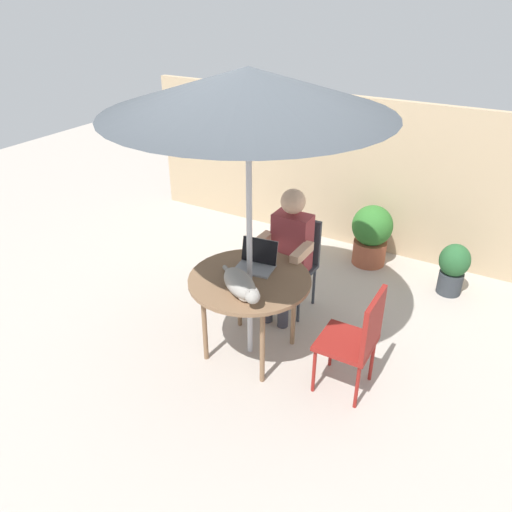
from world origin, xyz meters
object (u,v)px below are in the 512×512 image
object	(u,v)px
cat	(241,285)
potted_plant_by_chair	(371,234)
patio_umbrella	(248,91)
chair_occupied	(295,257)
laptop	(257,259)
patio_table	(250,285)
person_seated	(288,248)
chair_empty	(358,336)
potted_plant_near_fence	(453,267)

from	to	relation	value
cat	potted_plant_by_chair	xyz separation A→B (m)	(0.31, 2.20, -0.45)
patio_umbrella	potted_plant_by_chair	bearing A→B (deg)	79.21
chair_occupied	cat	size ratio (longest dim) A/B	1.62
patio_umbrella	chair_occupied	xyz separation A→B (m)	(0.00, 0.84, -1.64)
laptop	cat	xyz separation A→B (m)	(0.11, -0.43, 0.02)
patio_table	person_seated	world-z (taller)	person_seated
patio_umbrella	person_seated	distance (m)	1.62
patio_table	cat	world-z (taller)	cat
chair_empty	person_seated	size ratio (longest dim) A/B	0.72
chair_empty	laptop	bearing A→B (deg)	168.68
patio_table	chair_occupied	distance (m)	0.85
patio_umbrella	chair_empty	size ratio (longest dim) A/B	2.62
chair_occupied	laptop	bearing A→B (deg)	-93.79
person_seated	cat	xyz separation A→B (m)	(0.06, -0.91, 0.13)
chair_empty	cat	world-z (taller)	cat
person_seated	chair_occupied	bearing A→B (deg)	90.00
patio_table	chair_empty	distance (m)	0.93
person_seated	potted_plant_by_chair	bearing A→B (deg)	73.78
chair_empty	potted_plant_near_fence	xyz separation A→B (m)	(0.36, 1.79, -0.22)
patio_table	person_seated	xyz separation A→B (m)	(0.00, 0.68, 0.02)
chair_occupied	potted_plant_by_chair	bearing A→B (deg)	71.67
chair_empty	cat	bearing A→B (deg)	-164.59
patio_table	potted_plant_by_chair	bearing A→B (deg)	79.21
person_seated	potted_plant_near_fence	distance (m)	1.74
laptop	potted_plant_near_fence	bearing A→B (deg)	50.37
chair_occupied	potted_plant_near_fence	bearing A→B (deg)	36.69
patio_umbrella	cat	distance (m)	1.36
cat	potted_plant_near_fence	size ratio (longest dim) A/B	1.01
cat	potted_plant_near_fence	world-z (taller)	cat
patio_table	cat	distance (m)	0.28
laptop	cat	world-z (taller)	laptop
chair_occupied	potted_plant_by_chair	distance (m)	1.20
chair_empty	potted_plant_near_fence	world-z (taller)	chair_empty
chair_occupied	cat	xyz separation A→B (m)	(0.06, -1.07, 0.30)
laptop	cat	bearing A→B (deg)	-76.02
potted_plant_near_fence	potted_plant_by_chair	xyz separation A→B (m)	(-0.90, 0.18, 0.07)
patio_umbrella	potted_plant_by_chair	xyz separation A→B (m)	(0.37, 1.97, -1.79)
chair_empty	person_seated	world-z (taller)	person_seated
person_seated	cat	size ratio (longest dim) A/B	2.25
patio_table	laptop	world-z (taller)	laptop
chair_occupied	potted_plant_by_chair	xyz separation A→B (m)	(0.37, 1.13, -0.15)
chair_empty	potted_plant_near_fence	bearing A→B (deg)	78.48
patio_table	potted_plant_near_fence	bearing A→B (deg)	54.44
potted_plant_near_fence	cat	bearing A→B (deg)	-121.01
chair_occupied	person_seated	size ratio (longest dim) A/B	0.72
chair_occupied	potted_plant_near_fence	xyz separation A→B (m)	(1.28, 0.95, -0.22)
patio_umbrella	laptop	world-z (taller)	patio_umbrella
chair_occupied	cat	world-z (taller)	cat
potted_plant_near_fence	potted_plant_by_chair	bearing A→B (deg)	168.86
patio_table	patio_umbrella	size ratio (longest dim) A/B	0.42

